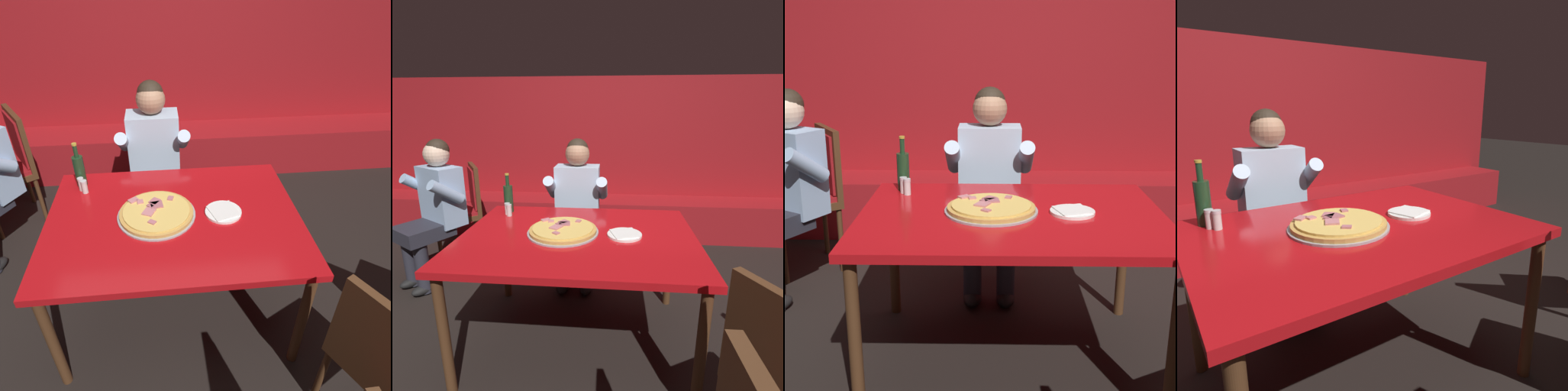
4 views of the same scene
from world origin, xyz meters
TOP-DOWN VIEW (x-y plane):
  - ground_plane at (0.00, 0.00)m, footprint 24.00×24.00m
  - booth_wall_panel at (0.00, 2.18)m, footprint 6.80×0.16m
  - booth_bench at (0.00, 1.86)m, footprint 6.46×0.48m
  - main_dining_table at (0.00, 0.00)m, footprint 1.43×1.05m
  - pizza at (-0.10, 0.02)m, footprint 0.44×0.44m
  - plate_white_paper at (0.28, 0.00)m, footprint 0.21×0.21m
  - beer_bottle at (-0.57, 0.39)m, footprint 0.07×0.07m
  - shaker_red_pepper_flakes at (-0.56, 0.33)m, footprint 0.04×0.04m
  - shaker_black_pepper at (-0.54, 0.30)m, footprint 0.04×0.04m
  - diner_seated_blue_shirt at (-0.11, 0.79)m, footprint 0.53×0.53m
  - dining_chair_near_right at (-1.32, 1.13)m, footprint 0.61×0.61m
  - diner_standing_companion at (-1.34, 0.67)m, footprint 0.61×0.63m

SIDE VIEW (x-z plane):
  - ground_plane at x=0.00m, z-range 0.00..0.00m
  - booth_bench at x=0.00m, z-range 0.00..0.46m
  - dining_chair_near_right at x=-1.32m, z-range 0.08..1.06m
  - main_dining_table at x=0.00m, z-range 0.31..1.08m
  - diner_seated_blue_shirt at x=-0.11m, z-range 0.07..1.34m
  - diner_standing_companion at x=-1.34m, z-range 0.07..1.34m
  - plate_white_paper at x=0.28m, z-range 0.77..0.79m
  - pizza at x=-0.10m, z-range 0.76..0.81m
  - shaker_red_pepper_flakes at x=-0.56m, z-range 0.77..0.85m
  - shaker_black_pepper at x=-0.54m, z-range 0.77..0.85m
  - beer_bottle at x=-0.57m, z-range 0.73..1.03m
  - booth_wall_panel at x=0.00m, z-range 0.00..1.90m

